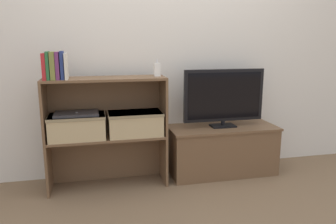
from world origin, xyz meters
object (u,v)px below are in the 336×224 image
object	(u,v)px
book_plum	(58,66)
baby_monitor	(157,70)
book_forest	(48,66)
book_ivory	(66,66)
book_olive	(53,66)
tv_stand	(222,150)
laptop	(77,114)
storage_basket_right	(135,122)
book_crimson	(44,67)
book_navy	(62,65)
tv	(224,97)
storage_basket_left	(77,125)

from	to	relation	value
book_plum	baby_monitor	world-z (taller)	book_plum
book_forest	book_ivory	size ratio (longest dim) A/B	1.07
book_olive	tv_stand	bearing A→B (deg)	3.71
laptop	book_plum	bearing A→B (deg)	-163.92
book_olive	book_ivory	world-z (taller)	book_olive
book_olive	book_plum	bearing A→B (deg)	0.00
book_forest	book_ivory	distance (m)	0.13
storage_basket_right	laptop	size ratio (longest dim) A/B	1.29
book_crimson	laptop	bearing A→B (deg)	8.94
book_forest	book_olive	size ratio (longest dim) A/B	1.01
tv_stand	storage_basket_right	world-z (taller)	storage_basket_right
book_navy	laptop	world-z (taller)	book_navy
book_navy	storage_basket_right	size ratio (longest dim) A/B	0.48
tv_stand	tv	distance (m)	0.50
baby_monitor	book_ivory	bearing A→B (deg)	-176.15
book_crimson	baby_monitor	bearing A→B (deg)	3.16
storage_basket_left	storage_basket_right	bearing A→B (deg)	0.00
book_navy	storage_basket_left	bearing A→B (deg)	22.09
tv	storage_basket_right	bearing A→B (deg)	-175.92
tv_stand	baby_monitor	bearing A→B (deg)	-175.89
tv_stand	book_plum	bearing A→B (deg)	-176.20
book_olive	laptop	xyz separation A→B (m)	(0.15, 0.03, -0.38)
book_ivory	laptop	distance (m)	0.38
tv_stand	book_crimson	distance (m)	1.69
storage_basket_left	book_forest	bearing A→B (deg)	-169.77
baby_monitor	storage_basket_left	distance (m)	0.79
book_crimson	book_olive	world-z (taller)	book_olive
book_crimson	book_navy	distance (m)	0.13
book_plum	tv_stand	bearing A→B (deg)	3.80
book_navy	book_forest	bearing A→B (deg)	180.00
book_olive	baby_monitor	world-z (taller)	book_olive
book_forest	book_ivory	bearing A→B (deg)	0.00
tv	baby_monitor	size ratio (longest dim) A/B	5.32
tv_stand	book_navy	world-z (taller)	book_navy
book_crimson	book_olive	bearing A→B (deg)	0.00
book_forest	baby_monitor	bearing A→B (deg)	3.26
book_ivory	laptop	size ratio (longest dim) A/B	0.57
storage_basket_left	book_navy	bearing A→B (deg)	-157.91
book_forest	storage_basket_right	xyz separation A→B (m)	(0.65, 0.03, -0.48)
book_forest	book_ivory	world-z (taller)	book_forest
book_forest	book_plum	distance (m)	0.07
tv	storage_basket_left	size ratio (longest dim) A/B	1.66
book_crimson	storage_basket_right	xyz separation A→B (m)	(0.68, 0.03, -0.48)
book_crimson	book_ivory	xyz separation A→B (m)	(0.16, 0.00, -0.00)
book_olive	storage_basket_left	size ratio (longest dim) A/B	0.47
tv_stand	tv	size ratio (longest dim) A/B	1.33
book_plum	storage_basket_left	bearing A→B (deg)	16.08
book_navy	baby_monitor	size ratio (longest dim) A/B	1.52
tv_stand	storage_basket_right	size ratio (longest dim) A/B	2.21
book_olive	book_navy	world-z (taller)	book_navy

